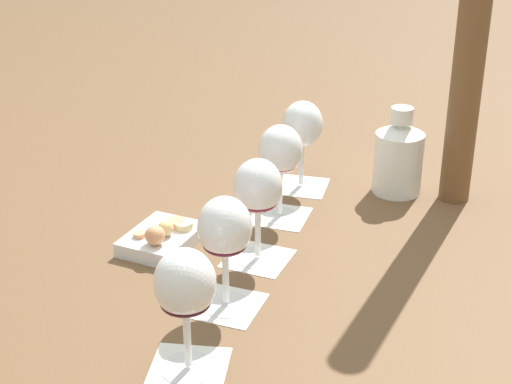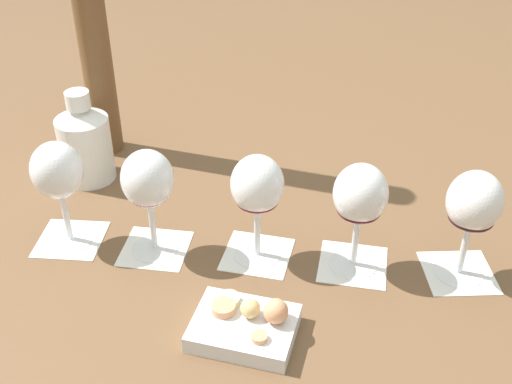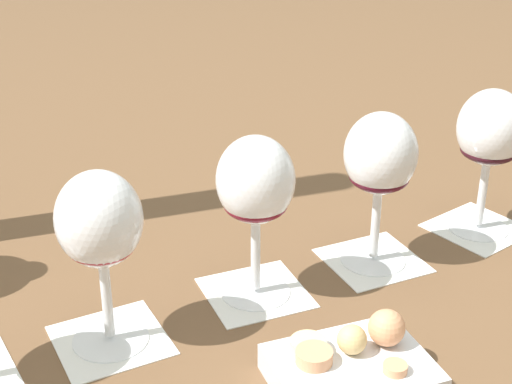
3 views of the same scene
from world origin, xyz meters
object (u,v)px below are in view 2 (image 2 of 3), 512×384
at_px(wine_glass_2, 259,191).
at_px(snack_dish, 246,324).
at_px(wine_glass_1, 148,185).
at_px(wine_glass_3, 360,199).
at_px(wine_glass_4, 474,207).
at_px(wine_glass_0, 58,176).
at_px(ceramic_vase, 85,142).

xyz_separation_m(wine_glass_2, snack_dish, (0.08, -0.14, -0.10)).
bearing_deg(wine_glass_1, wine_glass_3, 27.54).
xyz_separation_m(wine_glass_3, snack_dish, (-0.05, -0.20, -0.10)).
bearing_deg(wine_glass_4, wine_glass_0, -153.01).
xyz_separation_m(wine_glass_2, wine_glass_4, (0.26, 0.13, 0.00)).
height_order(wine_glass_0, wine_glass_4, same).
height_order(wine_glass_2, ceramic_vase, wine_glass_2).
xyz_separation_m(wine_glass_1, ceramic_vase, (-0.24, 0.09, -0.05)).
bearing_deg(snack_dish, wine_glass_3, 76.01).
bearing_deg(wine_glass_3, snack_dish, -103.99).
bearing_deg(wine_glass_0, wine_glass_2, 27.12).
xyz_separation_m(wine_glass_0, wine_glass_4, (0.53, 0.27, 0.00)).
relative_size(wine_glass_1, wine_glass_3, 1.00).
xyz_separation_m(wine_glass_3, wine_glass_4, (0.14, 0.07, 0.00)).
distance_m(wine_glass_2, ceramic_vase, 0.38).
xyz_separation_m(wine_glass_3, ceramic_vase, (-0.50, -0.05, -0.05)).
xyz_separation_m(wine_glass_1, snack_dish, (0.22, -0.06, -0.10)).
relative_size(wine_glass_1, wine_glass_2, 1.00).
bearing_deg(wine_glass_2, wine_glass_4, 26.87).
xyz_separation_m(wine_glass_0, snack_dish, (0.34, -0.01, -0.10)).
bearing_deg(wine_glass_2, wine_glass_1, -151.03).
relative_size(wine_glass_2, snack_dish, 1.07).
bearing_deg(wine_glass_0, ceramic_vase, 127.06).
distance_m(wine_glass_1, wine_glass_3, 0.30).
relative_size(wine_glass_0, wine_glass_3, 1.00).
bearing_deg(snack_dish, wine_glass_2, 118.38).
bearing_deg(wine_glass_2, ceramic_vase, 178.58).
height_order(wine_glass_0, wine_glass_2, same).
distance_m(wine_glass_0, wine_glass_1, 0.14).
distance_m(wine_glass_1, wine_glass_2, 0.16).
distance_m(wine_glass_0, wine_glass_3, 0.44).
relative_size(wine_glass_0, ceramic_vase, 1.01).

